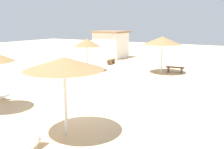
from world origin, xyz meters
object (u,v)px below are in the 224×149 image
object	(u,v)px
lounger_2	(22,147)
beach_cabana	(111,44)
parasol_5	(87,43)
bench_0	(111,61)
bench_1	(175,69)
parasol_2	(64,64)
parasol_6	(162,41)

from	to	relation	value
lounger_2	beach_cabana	xyz separation A→B (m)	(-9.55, 21.14, 1.27)
parasol_5	bench_0	world-z (taller)	parasol_5
lounger_2	beach_cabana	size ratio (longest dim) A/B	0.55
bench_0	bench_1	world-z (taller)	same
parasol_2	bench_1	distance (m)	14.14
parasol_5	bench_0	bearing A→B (deg)	92.61
lounger_2	beach_cabana	bearing A→B (deg)	114.31
bench_0	bench_1	distance (m)	7.01
parasol_2	parasol_5	bearing A→B (deg)	122.80
parasol_6	bench_0	size ratio (longest dim) A/B	1.99
parasol_2	beach_cabana	size ratio (longest dim) A/B	0.81
beach_cabana	parasol_5	bearing A→B (deg)	-72.14
beach_cabana	lounger_2	bearing A→B (deg)	-65.69
parasol_6	beach_cabana	world-z (taller)	beach_cabana
bench_0	bench_1	xyz separation A→B (m)	(6.91, -1.13, 0.00)
parasol_2	bench_1	size ratio (longest dim) A/B	1.90
parasol_5	parasol_6	world-z (taller)	parasol_6
parasol_2	lounger_2	bearing A→B (deg)	-92.70
lounger_2	bench_1	bearing A→B (deg)	90.47
bench_0	parasol_5	bearing A→B (deg)	-87.39
parasol_2	parasol_5	xyz separation A→B (m)	(-6.94, 10.77, -0.24)
parasol_5	lounger_2	distance (m)	14.63
parasol_5	parasol_6	size ratio (longest dim) A/B	0.90
parasol_5	bench_0	distance (m)	4.79
bench_0	lounger_2	bearing A→B (deg)	-67.56
parasol_5	beach_cabana	distance (m)	8.86
parasol_6	parasol_2	bearing A→B (deg)	-84.92
parasol_6	bench_0	distance (m)	6.66
parasol_5	parasol_6	bearing A→B (deg)	23.14
parasol_2	beach_cabana	bearing A→B (deg)	116.72
bench_1	beach_cabana	size ratio (longest dim) A/B	0.42
parasol_6	beach_cabana	distance (m)	10.39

